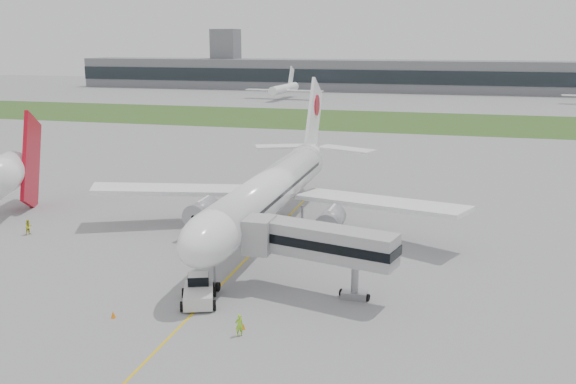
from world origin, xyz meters
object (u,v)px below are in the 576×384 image
(ground_crew_near, at_px, (239,325))
(jet_bridge, at_px, (315,242))
(pushback_tug, at_px, (198,291))
(neighbor_aircraft, at_px, (6,174))
(airliner, at_px, (273,188))

(ground_crew_near, bearing_deg, jet_bridge, -146.97)
(pushback_tug, height_order, neighbor_aircraft, neighbor_aircraft)
(pushback_tug, bearing_deg, airliner, 67.72)
(airliner, bearing_deg, neighbor_aircraft, -177.60)
(airliner, relative_size, neighbor_aircraft, 3.01)
(airliner, distance_m, ground_crew_near, 29.14)
(jet_bridge, relative_size, ground_crew_near, 8.06)
(pushback_tug, bearing_deg, neighbor_aircraft, 128.80)
(jet_bridge, distance_m, neighbor_aircraft, 49.23)
(pushback_tug, relative_size, neighbor_aircraft, 0.29)
(pushback_tug, bearing_deg, jet_bridge, 5.55)
(airliner, distance_m, neighbor_aircraft, 37.19)
(airliner, height_order, pushback_tug, airliner)
(airliner, xyz_separation_m, neighbor_aircraft, (-37.15, -1.55, 0.09))
(airliner, distance_m, pushback_tug, 23.25)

